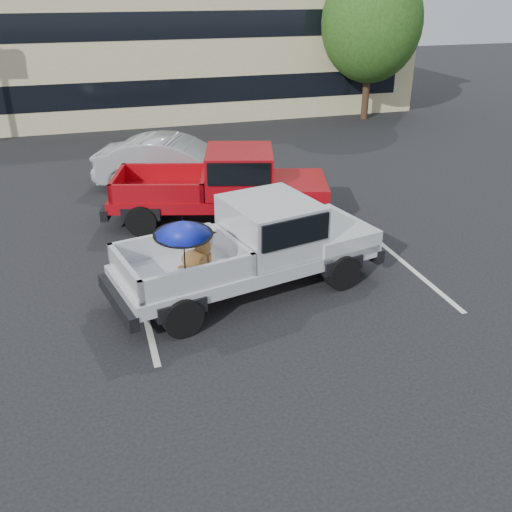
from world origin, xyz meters
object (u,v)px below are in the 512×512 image
(tree_back, at_px, (255,11))
(red_pickup, at_px, (233,183))
(silver_pickup, at_px, (260,241))
(tree_right, at_px, (372,23))
(silver_sedan, at_px, (175,163))

(tree_back, bearing_deg, red_pickup, -108.26)
(tree_back, distance_m, silver_pickup, 23.46)
(tree_back, bearing_deg, silver_pickup, -106.30)
(tree_back, relative_size, silver_pickup, 1.19)
(tree_right, xyz_separation_m, silver_pickup, (-9.52, -14.29, -3.16))
(silver_pickup, relative_size, red_pickup, 0.96)
(red_pickup, bearing_deg, silver_pickup, -80.14)
(silver_pickup, height_order, silver_sedan, silver_pickup)
(tree_right, xyz_separation_m, tree_back, (-3.00, 8.00, 0.20))
(silver_pickup, bearing_deg, tree_back, 60.90)
(silver_pickup, height_order, red_pickup, silver_pickup)
(tree_back, xyz_separation_m, red_pickup, (-6.11, -18.53, -3.35))
(tree_right, distance_m, silver_pickup, 17.45)
(tree_right, height_order, silver_pickup, tree_right)
(tree_back, bearing_deg, silver_sedan, -114.93)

